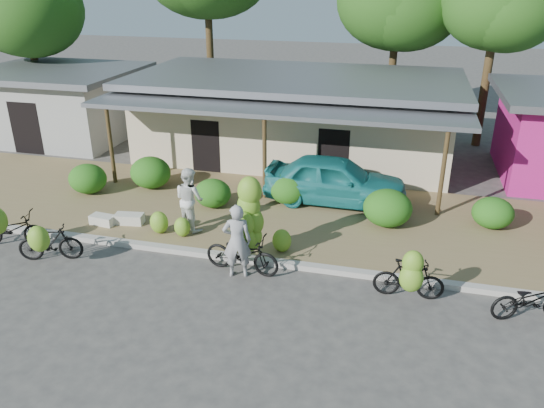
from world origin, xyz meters
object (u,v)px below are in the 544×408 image
Objects in this scene: bike_right at (410,277)px; teal_van at (335,180)px; tree_back_left at (23,8)px; bike_far_right at (532,300)px; sack_near at (129,219)px; bike_far_left at (9,227)px; bystander at (190,199)px; vendor at (237,241)px; bike_left at (48,242)px; bike_center at (245,236)px; sack_far at (103,220)px; tree_near_right at (493,3)px.

teal_van reaches higher than bike_right.
tree_back_left is at bearing 67.43° from teal_van.
bike_far_right reaches higher than sack_near.
bystander reaches higher than bike_far_left.
vendor reaches higher than bike_far_left.
tree_back_left is 4.55× the size of bike_right.
bike_right reaches higher than bike_left.
bike_far_left is at bearing -57.27° from tree_back_left.
bike_center reaches higher than sack_near.
tree_back_left reaches higher than bike_center.
bike_center is (5.11, 1.04, 0.30)m from bike_left.
bike_left is (1.58, -0.49, -0.01)m from bike_far_left.
tree_back_left is at bearing 21.11° from bike_far_left.
bike_right is 9.15m from sack_far.
vendor is 0.43× the size of teal_van.
bystander reaches higher than teal_van.
bike_center reaches higher than sack_far.
teal_van reaches higher than sack_near.
bike_right reaches higher than bike_far_left.
vendor is at bearing -100.70° from bike_far_left.
sack_near is 2.10m from bystander.
bystander is at bearing -127.87° from tree_near_right.
tree_near_right is at bearing 4.08° from tree_back_left.
bike_far_left is 6.71m from bike_center.
teal_van is (-2.47, 5.11, 0.26)m from bike_right.
bike_center is at bearing -96.43° from bike_left.
tree_near_right is at bearing -58.10° from bike_left.
sack_far is (-8.98, 1.71, -0.38)m from bike_right.
bystander is (-8.93, 2.13, 0.58)m from bike_far_right.
tree_near_right reaches higher than bike_far_left.
bike_left is at bearing 90.91° from bike_right.
bike_far_right is at bearing -10.32° from sack_near.
teal_van is at bearing -70.17° from bike_far_left.
bystander is (-2.09, 2.00, 0.08)m from vendor.
bike_far_right is at bearing -29.52° from tree_back_left.
bike_far_right is 2.29× the size of sack_near.
bike_far_right is at bearing -89.49° from tree_near_right.
sack_near is at bearing -41.13° from vendor.
bike_far_left is 2.69× the size of sack_far.
bike_far_left is at bearing 54.54° from bystander.
vendor reaches higher than bike_left.
bike_far_left is 9.78m from teal_van.
tree_back_left reaches higher than bike_left.
bike_right is (4.13, -0.56, -0.25)m from bike_center.
vendor is at bearing 176.85° from bike_center.
teal_van is at bearing -68.38° from bike_left.
tree_back_left reaches higher than bystander.
vendor is (-0.08, -0.45, 0.09)m from bike_center.
vendor is 2.90m from bystander.
tree_near_right reaches higher than teal_van.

